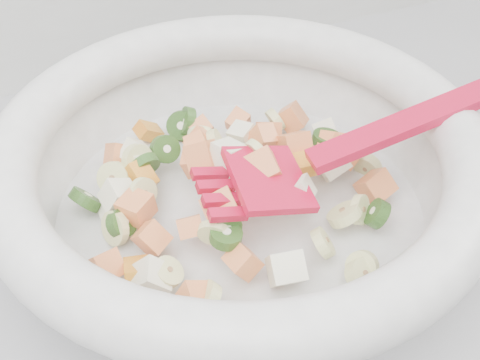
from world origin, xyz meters
name	(u,v)px	position (x,y,z in m)	size (l,w,h in m)	color
mixing_bowl	(240,170)	(-0.09, 1.45, 0.96)	(0.45, 0.38, 0.13)	white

